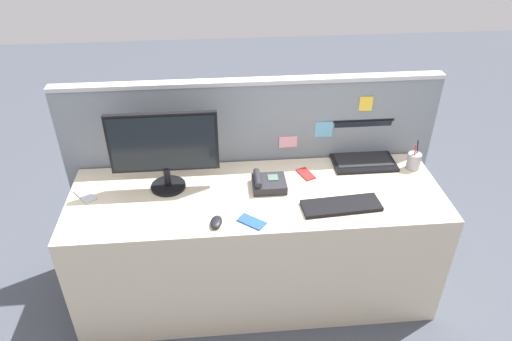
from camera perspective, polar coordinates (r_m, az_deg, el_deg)
The scene contains 12 objects.
ground_plane at distance 3.12m, azimuth 0.08°, elevation -13.99°, with size 10.00×10.00×0.00m, color #424751.
desk at distance 2.86m, azimuth 0.09°, elevation -8.89°, with size 2.06×0.67×0.75m, color beige.
cubicle_divider at distance 2.99m, azimuth -0.56°, elevation -0.34°, with size 2.23×0.08×1.27m.
desktop_monitor at distance 2.58m, azimuth -11.03°, elevation 2.84°, with size 0.58×0.19×0.46m.
laptop at distance 2.96m, azimuth 12.58°, elevation 2.44°, with size 0.37×0.26×0.25m.
desk_phone at distance 2.65m, azimuth 1.44°, elevation -1.53°, with size 0.19×0.17×0.09m.
keyboard_main at distance 2.55m, azimuth 10.20°, elevation -4.17°, with size 0.42×0.14×0.02m, color black.
computer_mouse_right_hand at distance 2.41m, azimuth -4.80°, elevation -6.19°, with size 0.06×0.10×0.03m, color black.
pen_cup at distance 2.95m, azimuth 18.43°, elevation 1.10°, with size 0.08×0.08×0.19m.
cell_phone_red_case at distance 2.78m, azimuth 6.01°, elevation -0.42°, with size 0.06×0.13×0.01m, color #B22323.
cell_phone_blue_case at distance 2.42m, azimuth -0.53°, elevation -6.17°, with size 0.07×0.14×0.01m, color blue.
cell_phone_silver_slab at distance 2.76m, azimuth -19.86°, elevation -2.78°, with size 0.07×0.16×0.01m, color #B7BAC1.
Camera 1 is at (-0.19, -2.10, 2.31)m, focal length 33.30 mm.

